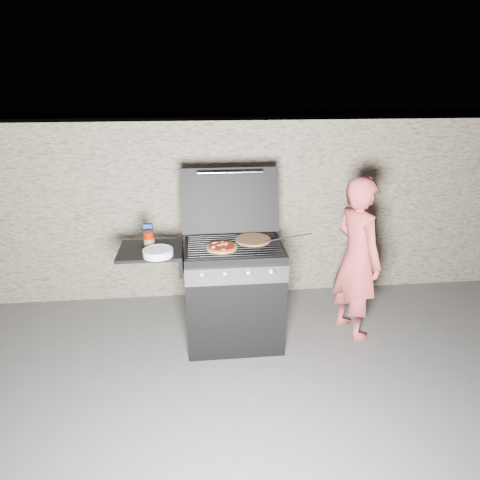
{
  "coord_description": "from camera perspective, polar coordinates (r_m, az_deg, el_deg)",
  "views": [
    {
      "loc": [
        -0.28,
        -3.21,
        2.21
      ],
      "look_at": [
        0.05,
        0.0,
        0.95
      ],
      "focal_mm": 32.0,
      "sensor_mm": 36.0,
      "label": 1
    }
  ],
  "objects": [
    {
      "name": "pizza_topped",
      "position": [
        3.4,
        -2.46,
        -0.9
      ],
      "size": [
        0.3,
        0.3,
        0.03
      ],
      "primitive_type": null,
      "rotation": [
        0.0,
        0.0,
        0.29
      ],
      "color": "#BD9546",
      "rests_on": "gas_grill"
    },
    {
      "name": "person",
      "position": [
        3.81,
        15.32,
        -2.41
      ],
      "size": [
        0.5,
        0.61,
        1.44
      ],
      "primitive_type": "imported",
      "rotation": [
        0.0,
        0.0,
        1.9
      ],
      "color": "#BC4745",
      "rests_on": "ground"
    },
    {
      "name": "stone_wall",
      "position": [
        4.46,
        -2.01,
        4.27
      ],
      "size": [
        8.0,
        0.35,
        1.8
      ],
      "primitive_type": "cube",
      "color": "tan",
      "rests_on": "ground"
    },
    {
      "name": "tongs",
      "position": [
        3.52,
        6.37,
        0.25
      ],
      "size": [
        0.4,
        0.04,
        0.08
      ],
      "primitive_type": "cylinder",
      "rotation": [
        0.0,
        1.4,
        -0.07
      ],
      "color": "black",
      "rests_on": "gas_grill"
    },
    {
      "name": "blue_carton",
      "position": [
        3.61,
        -12.13,
        0.97
      ],
      "size": [
        0.08,
        0.05,
        0.16
      ],
      "primitive_type": "cube",
      "rotation": [
        0.0,
        0.0,
        -0.06
      ],
      "color": "navy",
      "rests_on": "gas_grill"
    },
    {
      "name": "ground",
      "position": [
        3.9,
        -0.75,
        -13.13
      ],
      "size": [
        50.0,
        50.0,
        0.0
      ],
      "primitive_type": "plane",
      "color": "#5C5854"
    },
    {
      "name": "plate_stack",
      "position": [
        3.33,
        -10.88,
        -1.64
      ],
      "size": [
        0.28,
        0.28,
        0.05
      ],
      "primitive_type": "cylinder",
      "rotation": [
        0.0,
        0.0,
        -0.23
      ],
      "color": "white",
      "rests_on": "gas_grill"
    },
    {
      "name": "gas_grill",
      "position": [
        3.65,
        -4.72,
        -7.41
      ],
      "size": [
        1.34,
        0.79,
        0.91
      ],
      "primitive_type": null,
      "color": "black",
      "rests_on": "ground"
    },
    {
      "name": "sauce_jar",
      "position": [
        3.5,
        -12.04,
        0.09
      ],
      "size": [
        0.1,
        0.1,
        0.13
      ],
      "primitive_type": "cylinder",
      "rotation": [
        0.0,
        0.0,
        -0.25
      ],
      "color": "maroon",
      "rests_on": "gas_grill"
    },
    {
      "name": "pizza_plain",
      "position": [
        3.56,
        1.74,
        0.06
      ],
      "size": [
        0.38,
        0.38,
        0.02
      ],
      "primitive_type": "cylinder",
      "rotation": [
        0.0,
        0.0,
        0.38
      ],
      "color": "#B28646",
      "rests_on": "gas_grill"
    }
  ]
}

